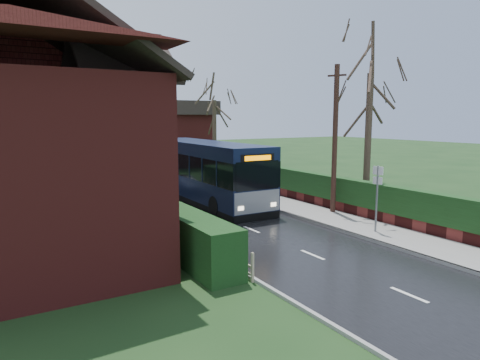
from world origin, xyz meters
TOP-DOWN VIEW (x-y plane):
  - ground at (0.00, 0.00)m, footprint 140.00×140.00m
  - road at (0.00, 10.00)m, footprint 6.00×100.00m
  - pavement at (4.25, 10.00)m, footprint 2.50×100.00m
  - kerb_right at (3.05, 10.00)m, footprint 0.12×100.00m
  - kerb_left at (-3.05, 10.00)m, footprint 0.12×100.00m
  - front_hedge at (-3.90, 5.00)m, footprint 1.20×16.00m
  - picket_fence at (-3.15, 5.00)m, footprint 0.10×16.00m
  - right_wall_hedge at (5.80, 10.00)m, footprint 0.60×50.00m
  - brick_house at (-8.73, 4.78)m, footprint 9.30×14.60m
  - bus at (1.14, 8.79)m, footprint 2.72×11.36m
  - car_silver at (-1.50, 12.00)m, footprint 2.20×3.81m
  - car_green at (-2.90, 1.21)m, footprint 2.67×4.44m
  - car_distant at (2.00, 44.95)m, footprint 2.01×4.10m
  - bus_stop_sign at (4.00, -1.26)m, footprint 0.14×0.44m
  - telegraph_pole at (5.15, 2.50)m, footprint 0.43×0.91m
  - tree_right_near at (6.90, 1.99)m, footprint 4.61×4.61m
  - tree_right_far at (6.57, 17.97)m, footprint 4.59×4.59m

SIDE VIEW (x-z plane):
  - ground at x=0.00m, z-range 0.00..0.00m
  - road at x=0.00m, z-range 0.00..0.02m
  - kerb_left at x=-3.05m, z-range 0.00..0.10m
  - pavement at x=4.25m, z-range 0.00..0.14m
  - kerb_right at x=3.05m, z-range 0.00..0.14m
  - picket_fence at x=-3.15m, z-range 0.00..0.90m
  - car_green at x=-2.90m, z-range 0.00..1.20m
  - car_silver at x=-1.50m, z-range 0.00..1.22m
  - car_distant at x=2.00m, z-range 0.00..1.30m
  - front_hedge at x=-3.90m, z-range 0.00..1.60m
  - right_wall_hedge at x=5.80m, z-range 0.12..1.92m
  - bus at x=1.14m, z-range -0.01..3.42m
  - bus_stop_sign at x=4.00m, z-range 0.46..3.34m
  - telegraph_pole at x=5.15m, z-range 0.04..7.38m
  - brick_house at x=-8.73m, z-range -0.77..9.53m
  - tree_right_far at x=6.57m, z-range 2.19..11.06m
  - tree_right_near at x=6.90m, z-range 2.46..12.42m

